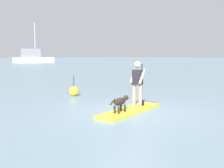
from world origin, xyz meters
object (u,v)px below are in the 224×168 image
at_px(dog, 121,102).
at_px(marker_buoy, 74,91).
at_px(moored_boat_outer, 33,57).
at_px(person_paddler, 138,81).
at_px(paddleboard, 134,109).

bearing_deg(dog, marker_buoy, 76.69).
bearing_deg(moored_boat_outer, person_paddler, -110.62).
height_order(moored_boat_outer, marker_buoy, moored_boat_outer).
relative_size(person_paddler, marker_buoy, 1.70).
height_order(paddleboard, dog, dog).
height_order(person_paddler, dog, person_paddler).
distance_m(paddleboard, person_paddler, 1.04).
bearing_deg(person_paddler, marker_buoy, 90.21).
bearing_deg(person_paddler, paddleboard, -165.33).
bearing_deg(marker_buoy, person_paddler, -89.79).
bearing_deg(marker_buoy, moored_boat_outer, 67.93).
bearing_deg(dog, person_paddler, 14.67).
xyz_separation_m(person_paddler, marker_buoy, (-0.02, 4.27, -0.82)).
bearing_deg(person_paddler, dog, -165.33).
bearing_deg(marker_buoy, paddleboard, -93.13).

